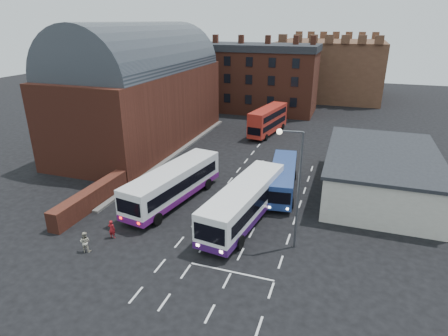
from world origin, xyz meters
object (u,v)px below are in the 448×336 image
(bus_white_outbound, at_px, (173,182))
(pedestrian_red, at_px, (112,229))
(bus_white_inbound, at_px, (244,201))
(bus_red_double, at_px, (268,120))
(pedestrian_beige, at_px, (85,242))
(bus_blue, at_px, (283,177))
(street_lamp, at_px, (295,180))

(bus_white_outbound, relative_size, pedestrian_red, 8.05)
(bus_white_inbound, distance_m, bus_red_double, 27.16)
(bus_white_outbound, xyz_separation_m, pedestrian_red, (-1.80, -7.47, -1.20))
(bus_white_inbound, bearing_deg, bus_red_double, -73.95)
(pedestrian_beige, bearing_deg, bus_white_inbound, -150.50)
(bus_white_outbound, relative_size, bus_red_double, 1.22)
(bus_blue, xyz_separation_m, pedestrian_beige, (-11.94, -15.10, -0.81))
(bus_white_inbound, relative_size, pedestrian_beige, 7.70)
(bus_white_outbound, height_order, bus_white_inbound, bus_white_inbound)
(pedestrian_red, bearing_deg, bus_red_double, -104.52)
(pedestrian_beige, bearing_deg, pedestrian_red, -118.94)
(bus_red_double, distance_m, pedestrian_beige, 35.53)
(bus_red_double, bearing_deg, pedestrian_red, 90.87)
(bus_white_outbound, xyz_separation_m, bus_blue, (9.37, 5.40, -0.35))
(bus_blue, bearing_deg, bus_white_outbound, 23.03)
(bus_red_double, xyz_separation_m, street_lamp, (8.41, -29.44, 3.46))
(street_lamp, relative_size, pedestrian_beige, 5.66)
(bus_blue, height_order, bus_red_double, bus_red_double)
(street_lamp, bearing_deg, bus_white_inbound, 149.72)
(bus_white_inbound, height_order, bus_blue, bus_white_inbound)
(bus_red_double, bearing_deg, bus_white_inbound, 108.32)
(bus_blue, distance_m, street_lamp, 10.60)
(pedestrian_red, distance_m, pedestrian_beige, 2.37)
(street_lamp, distance_m, pedestrian_beige, 16.13)
(bus_red_double, height_order, pedestrian_red, bus_red_double)
(bus_blue, xyz_separation_m, street_lamp, (2.42, -9.53, 3.96))
(bus_blue, relative_size, bus_red_double, 1.00)
(street_lamp, height_order, pedestrian_beige, street_lamp)
(bus_white_inbound, distance_m, bus_blue, 7.25)
(bus_white_inbound, relative_size, bus_blue, 1.22)
(bus_white_inbound, relative_size, pedestrian_red, 8.07)
(street_lamp, bearing_deg, pedestrian_red, -166.23)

